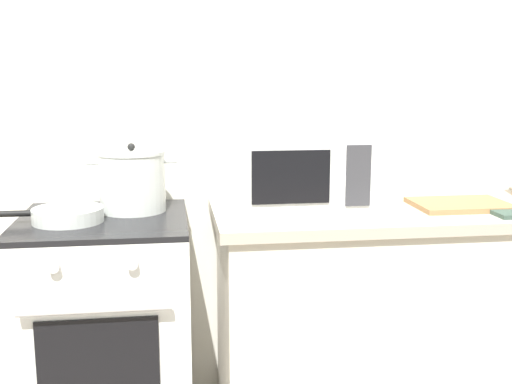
{
  "coord_description": "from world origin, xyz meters",
  "views": [
    {
      "loc": [
        -0.1,
        -1.65,
        1.43
      ],
      "look_at": [
        0.21,
        0.6,
        1.0
      ],
      "focal_mm": 44.18,
      "sensor_mm": 36.0,
      "label": 1
    }
  ],
  "objects_px": {
    "stock_pot": "(132,181)",
    "frying_pan": "(66,215)",
    "cutting_board": "(460,204)",
    "stove": "(108,338)",
    "microwave": "(297,169)"
  },
  "relations": [
    {
      "from": "frying_pan",
      "to": "cutting_board",
      "type": "height_order",
      "value": "frying_pan"
    },
    {
      "from": "frying_pan",
      "to": "microwave",
      "type": "xyz_separation_m",
      "value": [
        0.84,
        0.12,
        0.12
      ]
    },
    {
      "from": "microwave",
      "to": "cutting_board",
      "type": "height_order",
      "value": "microwave"
    },
    {
      "from": "microwave",
      "to": "cutting_board",
      "type": "relative_size",
      "value": 1.39
    },
    {
      "from": "stove",
      "to": "stock_pot",
      "type": "relative_size",
      "value": 2.76
    },
    {
      "from": "stock_pot",
      "to": "frying_pan",
      "type": "relative_size",
      "value": 0.75
    },
    {
      "from": "frying_pan",
      "to": "stove",
      "type": "bearing_deg",
      "value": 21.09
    },
    {
      "from": "stock_pot",
      "to": "cutting_board",
      "type": "xyz_separation_m",
      "value": [
        1.25,
        -0.1,
        -0.1
      ]
    },
    {
      "from": "stove",
      "to": "cutting_board",
      "type": "xyz_separation_m",
      "value": [
        1.35,
        0.0,
        0.47
      ]
    },
    {
      "from": "cutting_board",
      "to": "frying_pan",
      "type": "bearing_deg",
      "value": -178.19
    },
    {
      "from": "frying_pan",
      "to": "microwave",
      "type": "bearing_deg",
      "value": 8.4
    },
    {
      "from": "frying_pan",
      "to": "stock_pot",
      "type": "bearing_deg",
      "value": 33.98
    },
    {
      "from": "stock_pot",
      "to": "frying_pan",
      "type": "bearing_deg",
      "value": -146.02
    },
    {
      "from": "stove",
      "to": "microwave",
      "type": "height_order",
      "value": "microwave"
    },
    {
      "from": "cutting_board",
      "to": "stove",
      "type": "bearing_deg",
      "value": -179.95
    }
  ]
}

